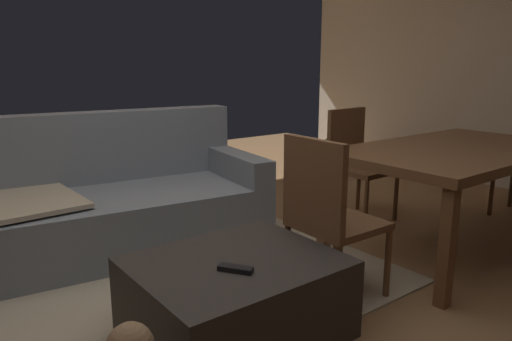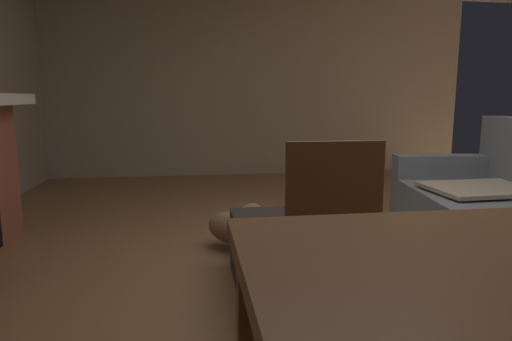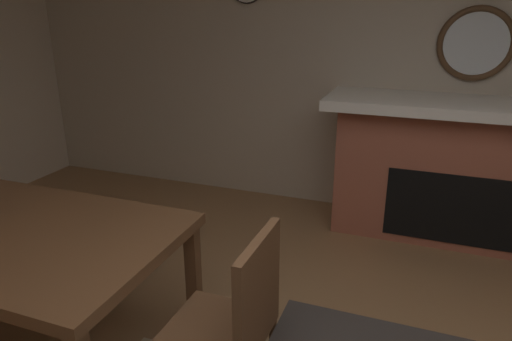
{
  "view_description": "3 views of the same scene",
  "coord_description": "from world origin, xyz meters",
  "px_view_note": "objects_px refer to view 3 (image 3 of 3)",
  "views": [
    {
      "loc": [
        -1.17,
        -1.99,
        1.32
      ],
      "look_at": [
        0.08,
        -0.36,
        0.85
      ],
      "focal_mm": 33.56,
      "sensor_mm": 36.0,
      "label": 1
    },
    {
      "loc": [
        2.42,
        -0.88,
        1.13
      ],
      "look_at": [
        0.24,
        -0.56,
        0.76
      ],
      "focal_mm": 31.37,
      "sensor_mm": 36.0,
      "label": 2
    },
    {
      "loc": [
        -0.01,
        1.26,
        1.8
      ],
      "look_at": [
        0.8,
        -0.9,
        0.97
      ],
      "focal_mm": 32.0,
      "sensor_mm": 36.0,
      "label": 3
    }
  ],
  "objects_px": {
    "fireplace": "(459,170)",
    "dining_table": "(8,239)",
    "round_wall_mirror": "(476,44)",
    "dining_chair_west": "(235,318)"
  },
  "relations": [
    {
      "from": "fireplace",
      "to": "round_wall_mirror",
      "type": "relative_size",
      "value": 3.7
    },
    {
      "from": "fireplace",
      "to": "dining_table",
      "type": "relative_size",
      "value": 1.21
    },
    {
      "from": "fireplace",
      "to": "round_wall_mirror",
      "type": "distance_m",
      "value": 1.0
    },
    {
      "from": "fireplace",
      "to": "dining_table",
      "type": "distance_m",
      "value": 3.2
    },
    {
      "from": "round_wall_mirror",
      "to": "dining_table",
      "type": "height_order",
      "value": "round_wall_mirror"
    },
    {
      "from": "dining_chair_west",
      "to": "dining_table",
      "type": "bearing_deg",
      "value": -0.06
    },
    {
      "from": "fireplace",
      "to": "dining_chair_west",
      "type": "distance_m",
      "value": 2.47
    },
    {
      "from": "dining_table",
      "to": "dining_chair_west",
      "type": "height_order",
      "value": "dining_chair_west"
    },
    {
      "from": "fireplace",
      "to": "dining_chair_west",
      "type": "relative_size",
      "value": 2.3
    },
    {
      "from": "dining_table",
      "to": "dining_chair_west",
      "type": "xyz_separation_m",
      "value": [
        -1.27,
        0.0,
        -0.15
      ]
    }
  ]
}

